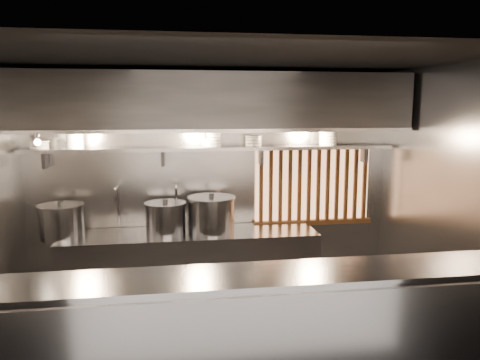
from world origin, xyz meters
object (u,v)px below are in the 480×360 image
object	(u,v)px
stock_pot_left	(62,221)
stock_pot_mid	(212,214)
stock_pot_right	(166,218)
pendant_bulb	(206,142)
heat_lamp	(35,137)

from	to	relation	value
stock_pot_left	stock_pot_mid	bearing A→B (deg)	-0.54
stock_pot_left	stock_pot_right	distance (m)	1.17
pendant_bulb	stock_pot_left	size ratio (longest dim) A/B	0.30
pendant_bulb	stock_pot_right	size ratio (longest dim) A/B	0.31
stock_pot_mid	stock_pot_right	distance (m)	0.54
stock_pot_left	pendant_bulb	bearing A→B (deg)	2.30
heat_lamp	stock_pot_left	xyz separation A→B (m)	(0.15, 0.28, -0.97)
heat_lamp	pendant_bulb	xyz separation A→B (m)	(1.80, 0.35, -0.11)
heat_lamp	stock_pot_right	distance (m)	1.66
stock_pot_left	stock_pot_right	size ratio (longest dim) A/B	1.02
heat_lamp	stock_pot_right	world-z (taller)	heat_lamp
heat_lamp	stock_pot_mid	distance (m)	2.10
heat_lamp	stock_pot_left	world-z (taller)	heat_lamp
heat_lamp	stock_pot_right	size ratio (longest dim) A/B	0.57
pendant_bulb	stock_pot_mid	xyz separation A→B (m)	(0.06, -0.08, -0.85)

